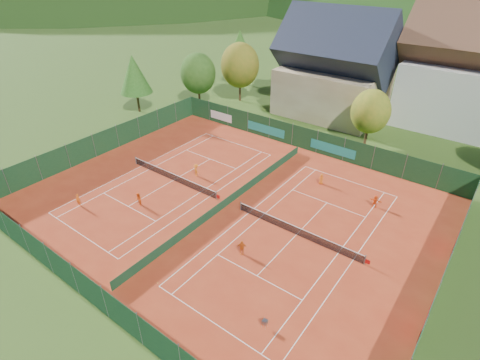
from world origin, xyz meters
name	(u,v)px	position (x,y,z in m)	size (l,w,h in m)	color
ground	(228,205)	(0.00, 0.00, -0.02)	(600.00, 600.00, 0.00)	#2D4B17
clay_pad	(228,205)	(0.00, 0.00, 0.01)	(40.00, 32.00, 0.01)	#9F2F17
court_markings_left	(173,180)	(-8.00, 0.00, 0.01)	(11.03, 23.83, 0.00)	white
court_markings_right	(296,235)	(8.00, 0.00, 0.01)	(11.03, 23.83, 0.00)	white
tennis_net_left	(174,177)	(-7.85, 0.00, 0.51)	(13.30, 0.10, 1.02)	#59595B
tennis_net_right	(298,231)	(8.15, 0.00, 0.51)	(13.30, 0.10, 1.02)	#59595B
court_divider	(228,201)	(0.00, 0.00, 0.50)	(0.03, 28.80, 1.00)	#153A22
fence_north	(301,138)	(-0.46, 15.99, 1.47)	(40.00, 0.10, 3.00)	#15391C
fence_south	(90,291)	(0.00, -16.00, 1.50)	(40.00, 0.04, 3.00)	#13351E
fence_west	(106,141)	(-20.00, 0.00, 1.50)	(0.04, 32.00, 3.00)	#153B1D
fence_east	(441,282)	(20.00, 0.05, 1.48)	(0.09, 32.00, 3.00)	#153B24
chalet	(334,72)	(-3.00, 30.00, 6.62)	(16.20, 12.00, 16.00)	beige
tree_west_front	(198,73)	(-22.00, 20.00, 5.39)	(5.72, 5.72, 8.69)	#432D18
tree_west_mid	(240,65)	(-18.00, 26.00, 6.07)	(6.44, 6.44, 9.78)	#4C2E1B
tree_west_back	(240,48)	(-24.00, 34.00, 6.74)	(5.60, 5.60, 10.00)	#483319
tree_center	(371,112)	(6.00, 22.00, 4.72)	(5.01, 5.01, 7.60)	#4E311B
tree_west_side	(134,74)	(-28.00, 12.00, 6.06)	(5.04, 5.04, 9.00)	#412D17
ball_hopper	(265,322)	(11.15, -10.03, 0.56)	(0.34, 0.34, 0.80)	slate
loose_ball_0	(123,204)	(-8.72, -6.49, 0.03)	(0.07, 0.07, 0.07)	#CCD833
loose_ball_1	(158,283)	(2.18, -11.73, 0.03)	(0.07, 0.07, 0.07)	#CCD833
loose_ball_2	(238,199)	(0.12, 1.44, 0.03)	(0.07, 0.07, 0.07)	#CCD833
player_left_near	(78,200)	(-12.14, -9.28, 0.69)	(0.50, 0.33, 1.38)	orange
player_left_mid	(139,199)	(-7.24, -5.57, 0.74)	(0.72, 0.56, 1.47)	#F65C15
player_left_far	(196,170)	(-6.57, 2.35, 0.75)	(0.97, 0.56, 1.50)	orange
player_right_near	(242,247)	(5.47, -5.06, 0.71)	(0.83, 0.35, 1.42)	#CA5412
player_right_far_a	(321,179)	(5.79, 9.40, 0.63)	(0.61, 0.40, 1.26)	#D85E13
player_right_far_b	(375,201)	(12.14, 8.67, 0.67)	(1.24, 0.39, 1.33)	#F35215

